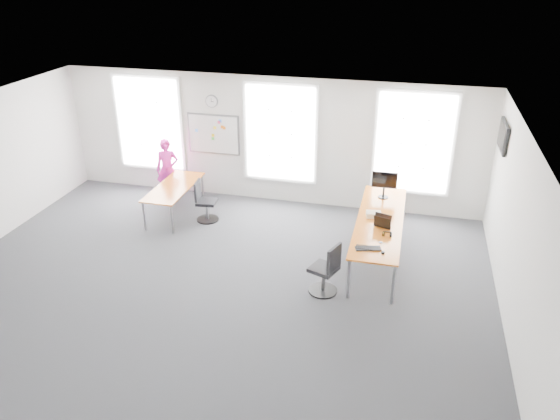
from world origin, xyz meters
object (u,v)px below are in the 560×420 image
(chair_right, at_px, (326,272))
(person, at_px, (168,169))
(headphones, at_px, (387,234))
(desk_right, at_px, (380,222))
(keyboard, at_px, (368,248))
(desk_left, at_px, (174,189))
(chair_left, at_px, (204,203))
(monitor, at_px, (384,182))

(chair_right, height_order, person, person)
(chair_right, relative_size, headphones, 5.79)
(desk_right, xyz_separation_m, chair_right, (-0.78, -1.53, -0.32))
(person, bearing_deg, keyboard, -47.65)
(desk_left, xyz_separation_m, chair_left, (0.76, -0.11, -0.23))
(chair_right, distance_m, chair_left, 3.83)
(desk_left, distance_m, keyboard, 4.98)
(keyboard, xyz_separation_m, monitor, (0.09, 2.27, 0.34))
(monitor, bearing_deg, keyboard, -93.29)
(headphones, height_order, monitor, monitor)
(desk_right, height_order, monitor, monitor)
(chair_right, height_order, keyboard, chair_right)
(keyboard, bearing_deg, monitor, 71.73)
(chair_left, bearing_deg, desk_left, 75.15)
(person, bearing_deg, headphones, -41.55)
(chair_left, bearing_deg, monitor, -90.96)
(chair_right, bearing_deg, desk_right, 173.97)
(monitor, bearing_deg, desk_right, -89.88)
(person, xyz_separation_m, monitor, (5.17, -0.55, 0.41))
(headphones, xyz_separation_m, monitor, (-0.19, 1.72, 0.30))
(desk_left, relative_size, headphones, 11.39)
(desk_right, xyz_separation_m, person, (-5.19, 1.62, -0.00))
(desk_left, bearing_deg, chair_left, -8.32)
(chair_right, relative_size, monitor, 1.67)
(desk_left, distance_m, chair_left, 0.80)
(headphones, bearing_deg, desk_right, 117.98)
(person, height_order, headphones, person)
(desk_right, xyz_separation_m, headphones, (0.17, -0.65, 0.10))
(desk_right, relative_size, person, 2.21)
(desk_left, xyz_separation_m, monitor, (4.65, 0.27, 0.51))
(desk_left, relative_size, monitor, 3.29)
(person, bearing_deg, chair_right, -54.06)
(chair_left, relative_size, headphones, 5.57)
(headphones, bearing_deg, person, 170.28)
(desk_right, height_order, person, person)
(monitor, bearing_deg, chair_left, -175.45)
(person, relative_size, keyboard, 3.36)
(chair_right, xyz_separation_m, headphones, (0.95, 0.87, 0.42))
(desk_left, height_order, chair_left, chair_left)
(chair_right, xyz_separation_m, chair_left, (-3.13, 2.21, -0.02))
(desk_left, bearing_deg, monitor, 3.30)
(keyboard, bearing_deg, desk_left, 140.34)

